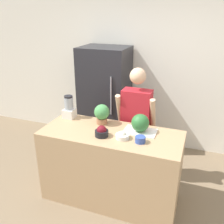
# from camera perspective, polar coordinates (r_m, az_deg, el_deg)

# --- Properties ---
(ground_plane) EXTENTS (14.00, 14.00, 0.00)m
(ground_plane) POSITION_cam_1_polar(r_m,az_deg,el_deg) (3.27, -2.55, -22.42)
(ground_plane) COLOR #7F6B51
(wall_back) EXTENTS (8.00, 0.06, 2.60)m
(wall_back) POSITION_cam_1_polar(r_m,az_deg,el_deg) (4.38, 7.59, 8.91)
(wall_back) COLOR white
(wall_back) RESTS_ON ground_plane
(counter_island) EXTENTS (1.69, 0.70, 0.95)m
(counter_island) POSITION_cam_1_polar(r_m,az_deg,el_deg) (3.22, -0.22, -12.25)
(counter_island) COLOR tan
(counter_island) RESTS_ON ground_plane
(refrigerator) EXTENTS (0.79, 0.67, 1.76)m
(refrigerator) POSITION_cam_1_polar(r_m,az_deg,el_deg) (4.33, -1.59, 3.12)
(refrigerator) COLOR #232328
(refrigerator) RESTS_ON ground_plane
(person) EXTENTS (0.53, 0.26, 1.63)m
(person) POSITION_cam_1_polar(r_m,az_deg,el_deg) (3.44, 5.49, -2.95)
(person) COLOR gray
(person) RESTS_ON ground_plane
(cutting_board) EXTENTS (0.38, 0.25, 0.01)m
(cutting_board) POSITION_cam_1_polar(r_m,az_deg,el_deg) (3.01, 6.44, -4.42)
(cutting_board) COLOR white
(cutting_board) RESTS_ON counter_island
(watermelon) EXTENTS (0.21, 0.21, 0.21)m
(watermelon) POSITION_cam_1_polar(r_m,az_deg,el_deg) (2.95, 6.47, -2.48)
(watermelon) COLOR #2D6B33
(watermelon) RESTS_ON cutting_board
(bowl_cherries) EXTENTS (0.16, 0.16, 0.13)m
(bowl_cherries) POSITION_cam_1_polar(r_m,az_deg,el_deg) (2.88, -2.39, -4.56)
(bowl_cherries) COLOR black
(bowl_cherries) RESTS_ON counter_island
(bowl_cream) EXTENTS (0.16, 0.16, 0.09)m
(bowl_cream) POSITION_cam_1_polar(r_m,az_deg,el_deg) (2.83, 2.39, -5.43)
(bowl_cream) COLOR white
(bowl_cream) RESTS_ON counter_island
(bowl_small_blue) EXTENTS (0.12, 0.12, 0.07)m
(bowl_small_blue) POSITION_cam_1_polar(r_m,az_deg,el_deg) (2.77, 6.48, -6.26)
(bowl_small_blue) COLOR #334C9E
(bowl_small_blue) RESTS_ON counter_island
(blender) EXTENTS (0.15, 0.15, 0.31)m
(blender) POSITION_cam_1_polar(r_m,az_deg,el_deg) (3.38, -9.78, 0.86)
(blender) COLOR silver
(blender) RESTS_ON counter_island
(potted_plant) EXTENTS (0.20, 0.20, 0.26)m
(potted_plant) POSITION_cam_1_polar(r_m,az_deg,el_deg) (3.15, -2.33, -0.33)
(potted_plant) COLOR #996647
(potted_plant) RESTS_ON counter_island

